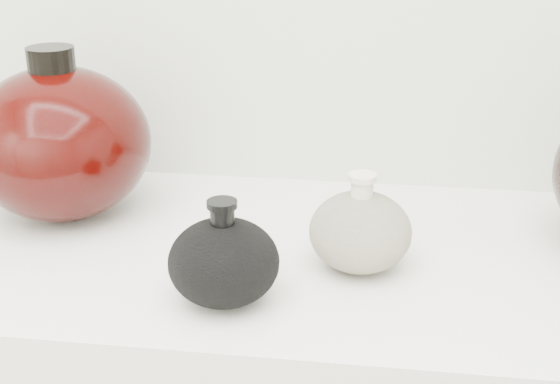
# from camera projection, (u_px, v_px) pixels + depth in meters

# --- Properties ---
(black_gourd_vase) EXTENTS (0.15, 0.15, 0.12)m
(black_gourd_vase) POSITION_uv_depth(u_px,v_px,m) (224.00, 261.00, 0.88)
(black_gourd_vase) COLOR black
(black_gourd_vase) RESTS_ON display_counter
(cream_gourd_vase) EXTENTS (0.17, 0.17, 0.12)m
(cream_gourd_vase) POSITION_uv_depth(u_px,v_px,m) (360.00, 231.00, 0.96)
(cream_gourd_vase) COLOR beige
(cream_gourd_vase) RESTS_ON display_counter
(left_round_pot) EXTENTS (0.29, 0.29, 0.24)m
(left_round_pot) POSITION_uv_depth(u_px,v_px,m) (60.00, 142.00, 1.09)
(left_round_pot) COLOR black
(left_round_pot) RESTS_ON display_counter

